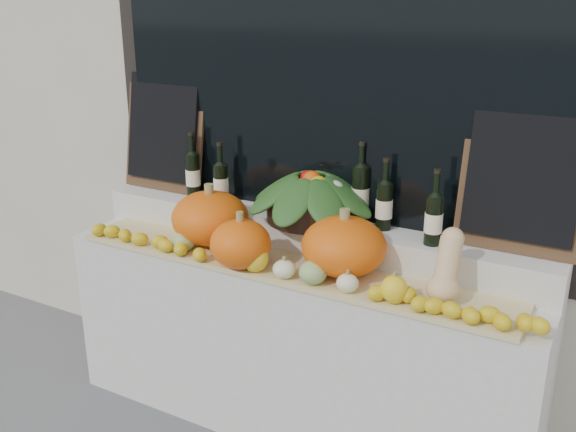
{
  "coord_description": "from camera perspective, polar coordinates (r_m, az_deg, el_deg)",
  "views": [
    {
      "loc": [
        1.3,
        -0.89,
        2.05
      ],
      "look_at": [
        0.0,
        1.45,
        1.12
      ],
      "focal_mm": 40.0,
      "sensor_mm": 36.0,
      "label": 1
    }
  ],
  "objects": [
    {
      "name": "pumpkin_left",
      "position": [
        3.09,
        -6.93,
        -0.16
      ],
      "size": [
        0.42,
        0.42,
        0.26
      ],
      "primitive_type": "ellipsoid",
      "rotation": [
        0.0,
        0.0,
        -0.14
      ],
      "color": "orange",
      "rests_on": "straw_bedding"
    },
    {
      "name": "produce_bowl",
      "position": [
        2.99,
        2.12,
        1.84
      ],
      "size": [
        0.64,
        0.64,
        0.25
      ],
      "color": "black",
      "rests_on": "rear_tier"
    },
    {
      "name": "wine_bottle_near_right",
      "position": [
        2.9,
        8.55,
        0.95
      ],
      "size": [
        0.08,
        0.08,
        0.33
      ],
      "color": "black",
      "rests_on": "rear_tier"
    },
    {
      "name": "wine_bottle_far_left",
      "position": [
        3.38,
        -8.45,
        3.67
      ],
      "size": [
        0.08,
        0.08,
        0.34
      ],
      "color": "black",
      "rests_on": "rear_tier"
    },
    {
      "name": "wine_bottle_far_right",
      "position": [
        2.76,
        12.82,
        -0.27
      ],
      "size": [
        0.08,
        0.08,
        0.33
      ],
      "color": "black",
      "rests_on": "rear_tier"
    },
    {
      "name": "rear_tier",
      "position": [
        3.07,
        2.04,
        -1.62
      ],
      "size": [
        2.3,
        0.25,
        0.16
      ],
      "primitive_type": "cube",
      "color": "silver",
      "rests_on": "display_sill"
    },
    {
      "name": "pumpkin_center",
      "position": [
        2.82,
        -4.25,
        -2.48
      ],
      "size": [
        0.29,
        0.29,
        0.22
      ],
      "primitive_type": "ellipsoid",
      "rotation": [
        0.0,
        0.0,
        -0.06
      ],
      "color": "orange",
      "rests_on": "straw_bedding"
    },
    {
      "name": "decorative_gourds",
      "position": [
        2.73,
        -0.25,
        -4.45
      ],
      "size": [
        1.16,
        0.16,
        0.15
      ],
      "color": "#337122",
      "rests_on": "straw_bedding"
    },
    {
      "name": "wine_bottle_near_left",
      "position": [
        3.26,
        -5.98,
        2.94
      ],
      "size": [
        0.08,
        0.08,
        0.31
      ],
      "color": "black",
      "rests_on": "rear_tier"
    },
    {
      "name": "pumpkin_right",
      "position": [
        2.74,
        4.98,
        -2.68
      ],
      "size": [
        0.4,
        0.4,
        0.25
      ],
      "primitive_type": "ellipsoid",
      "rotation": [
        0.0,
        0.0,
        -0.11
      ],
      "color": "orange",
      "rests_on": "straw_bedding"
    },
    {
      "name": "straw_bedding",
      "position": [
        2.87,
        -0.49,
        -4.57
      ],
      "size": [
        2.1,
        0.32,
        0.02
      ],
      "primitive_type": "cube",
      "color": "tan",
      "rests_on": "display_sill"
    },
    {
      "name": "chalkboard_left",
      "position": [
        3.51,
        -11.0,
        7.48
      ],
      "size": [
        0.5,
        0.13,
        0.61
      ],
      "rotation": [
        -0.17,
        0.0,
        0.0
      ],
      "color": "#4C331E",
      "rests_on": "rear_tier"
    },
    {
      "name": "butternut_squash",
      "position": [
        2.58,
        13.89,
        -4.69
      ],
      "size": [
        0.13,
        0.2,
        0.28
      ],
      "color": "#E8BD88",
      "rests_on": "straw_bedding"
    },
    {
      "name": "display_sill",
      "position": [
        3.18,
        0.67,
        -11.27
      ],
      "size": [
        2.3,
        0.55,
        0.88
      ],
      "primitive_type": "cube",
      "color": "silver",
      "rests_on": "ground"
    },
    {
      "name": "lemon_heap",
      "position": [
        2.77,
        -1.62,
        -4.53
      ],
      "size": [
        2.2,
        0.16,
        0.06
      ],
      "primitive_type": null,
      "color": "gold",
      "rests_on": "straw_bedding"
    },
    {
      "name": "chalkboard_right",
      "position": [
        2.74,
        20.18,
        3.42
      ],
      "size": [
        0.5,
        0.13,
        0.61
      ],
      "rotation": [
        -0.17,
        0.0,
        0.0
      ],
      "color": "#4C331E",
      "rests_on": "rear_tier"
    },
    {
      "name": "wine_bottle_tall",
      "position": [
        2.98,
        6.45,
        2.01
      ],
      "size": [
        0.08,
        0.08,
        0.38
      ],
      "color": "black",
      "rests_on": "rear_tier"
    }
  ]
}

